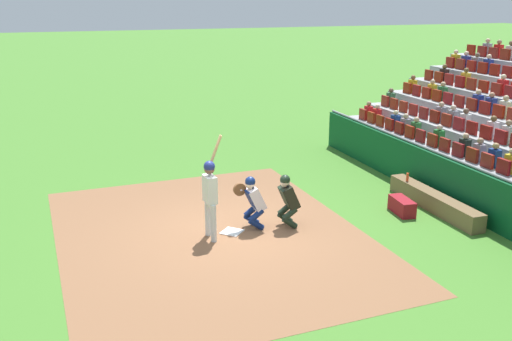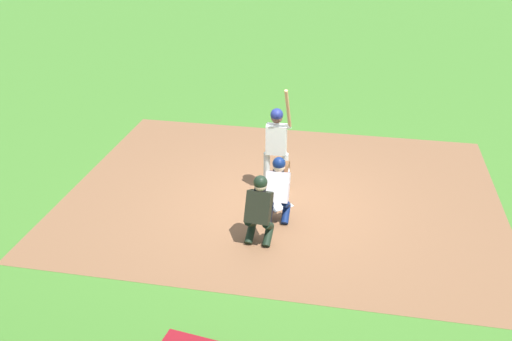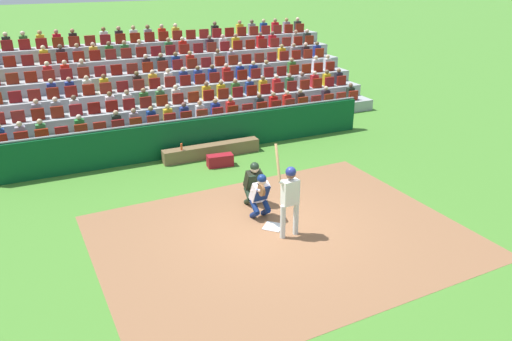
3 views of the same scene
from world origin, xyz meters
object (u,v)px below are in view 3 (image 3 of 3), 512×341
home_plate_umpire (254,181)px  dugout_bench (212,151)px  equipment_duffel_bag (220,160)px  home_plate_marker (273,227)px  batter_at_plate (290,194)px  water_bottle_on_bench (181,147)px  catcher_crouching (260,194)px

home_plate_umpire → dugout_bench: size_ratio=0.38×
equipment_duffel_bag → home_plate_marker: bearing=92.3°
dugout_bench → equipment_duffel_bag: 0.90m
home_plate_umpire → dugout_bench: bearing=-93.5°
batter_at_plate → water_bottle_on_bench: batter_at_plate is taller
home_plate_marker → equipment_duffel_bag: size_ratio=0.53×
home_plate_umpire → water_bottle_on_bench: (0.83, -3.82, -0.15)m
batter_at_plate → catcher_crouching: 1.17m
batter_at_plate → catcher_crouching: batter_at_plate is taller
water_bottle_on_bench → equipment_duffel_bag: bearing=141.4°
catcher_crouching → home_plate_marker: bearing=100.0°
catcher_crouching → home_plate_umpire: (-0.18, -0.80, -0.01)m
catcher_crouching → dugout_bench: catcher_crouching is taller
dugout_bench → equipment_duffel_bag: (0.05, 0.90, -0.03)m
catcher_crouching → home_plate_umpire: size_ratio=1.00×
batter_at_plate → equipment_duffel_bag: size_ratio=2.76×
home_plate_marker → home_plate_umpire: bearing=-93.7°
home_plate_marker → equipment_duffel_bag: 4.35m
home_plate_umpire → water_bottle_on_bench: size_ratio=5.74×
batter_at_plate → equipment_duffel_bag: 4.96m
home_plate_marker → equipment_duffel_bag: equipment_duffel_bag is taller
batter_at_plate → catcher_crouching: (0.25, -1.07, -0.41)m
water_bottle_on_bench → equipment_duffel_bag: 1.36m
home_plate_marker → batter_at_plate: size_ratio=0.19×
batter_at_plate → home_plate_umpire: size_ratio=1.79×
home_plate_umpire → equipment_duffel_bag: home_plate_umpire is taller
catcher_crouching → water_bottle_on_bench: bearing=-82.0°
batter_at_plate → home_plate_umpire: (0.06, -1.87, -0.42)m
home_plate_marker → water_bottle_on_bench: 5.23m
catcher_crouching → water_bottle_on_bench: catcher_crouching is taller
dugout_bench → water_bottle_on_bench: 1.12m
home_plate_marker → catcher_crouching: size_ratio=0.34×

